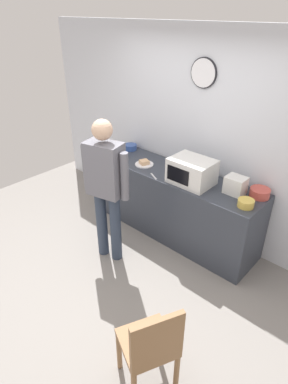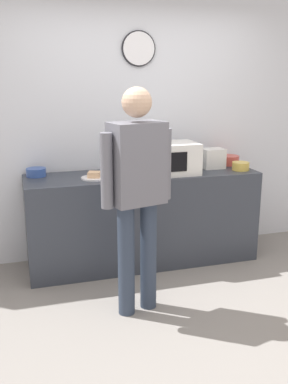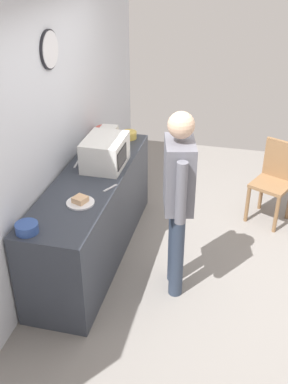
# 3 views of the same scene
# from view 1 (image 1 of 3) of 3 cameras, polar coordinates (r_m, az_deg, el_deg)

# --- Properties ---
(ground_plane) EXTENTS (6.00, 6.00, 0.00)m
(ground_plane) POSITION_cam_1_polar(r_m,az_deg,el_deg) (3.84, -6.00, -15.41)
(ground_plane) COLOR gray
(back_wall) EXTENTS (5.40, 0.13, 2.60)m
(back_wall) POSITION_cam_1_polar(r_m,az_deg,el_deg) (4.17, 9.71, 9.61)
(back_wall) COLOR silver
(back_wall) RESTS_ON ground_plane
(kitchen_counter) EXTENTS (2.25, 0.62, 0.91)m
(kitchen_counter) POSITION_cam_1_polar(r_m,az_deg,el_deg) (4.27, 5.64, -2.27)
(kitchen_counter) COLOR #333842
(kitchen_counter) RESTS_ON ground_plane
(microwave) EXTENTS (0.50, 0.39, 0.30)m
(microwave) POSITION_cam_1_polar(r_m,az_deg,el_deg) (3.80, 8.47, 3.64)
(microwave) COLOR silver
(microwave) RESTS_ON kitchen_counter
(sandwich_plate) EXTENTS (0.25, 0.25, 0.07)m
(sandwich_plate) POSITION_cam_1_polar(r_m,az_deg,el_deg) (4.26, 0.05, 5.09)
(sandwich_plate) COLOR white
(sandwich_plate) RESTS_ON kitchen_counter
(salad_bowl) EXTENTS (0.22, 0.22, 0.10)m
(salad_bowl) POSITION_cam_1_polar(r_m,az_deg,el_deg) (3.74, 19.86, -0.14)
(salad_bowl) COLOR #C64C42
(salad_bowl) RESTS_ON kitchen_counter
(cereal_bowl) EXTENTS (0.18, 0.18, 0.08)m
(cereal_bowl) POSITION_cam_1_polar(r_m,az_deg,el_deg) (4.75, -2.41, 7.98)
(cereal_bowl) COLOR #33519E
(cereal_bowl) RESTS_ON kitchen_counter
(mixing_bowl) EXTENTS (0.17, 0.17, 0.08)m
(mixing_bowl) POSITION_cam_1_polar(r_m,az_deg,el_deg) (3.51, 17.63, -1.91)
(mixing_bowl) COLOR gold
(mixing_bowl) RESTS_ON kitchen_counter
(toaster) EXTENTS (0.22, 0.18, 0.20)m
(toaster) POSITION_cam_1_polar(r_m,az_deg,el_deg) (3.70, 15.92, 1.16)
(toaster) COLOR silver
(toaster) RESTS_ON kitchen_counter
(fork_utensil) EXTENTS (0.17, 0.04, 0.01)m
(fork_utensil) POSITION_cam_1_polar(r_m,az_deg,el_deg) (4.11, 10.34, 3.29)
(fork_utensil) COLOR silver
(fork_utensil) RESTS_ON kitchen_counter
(spoon_utensil) EXTENTS (0.16, 0.10, 0.01)m
(spoon_utensil) POSITION_cam_1_polar(r_m,az_deg,el_deg) (3.97, 1.72, 2.81)
(spoon_utensil) COLOR silver
(spoon_utensil) RESTS_ON kitchen_counter
(person_standing) EXTENTS (0.58, 0.33, 1.76)m
(person_standing) POSITION_cam_1_polar(r_m,az_deg,el_deg) (3.59, -6.81, 1.61)
(person_standing) COLOR #2D394C
(person_standing) RESTS_ON ground_plane
(wooden_chair) EXTENTS (0.53, 0.53, 0.94)m
(wooden_chair) POSITION_cam_1_polar(r_m,az_deg,el_deg) (2.66, 1.24, -25.72)
(wooden_chair) COLOR olive
(wooden_chair) RESTS_ON ground_plane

